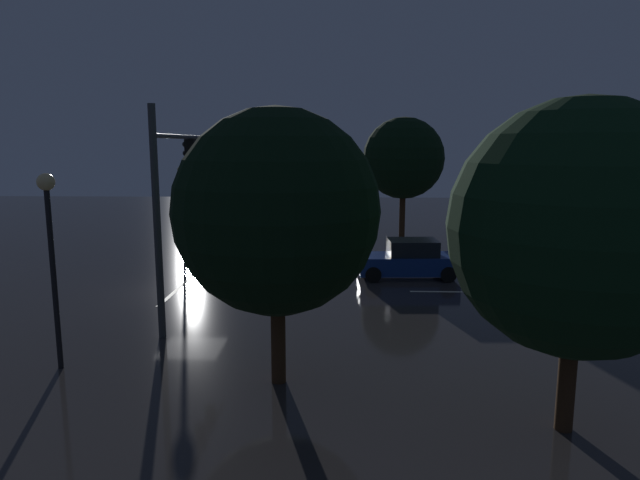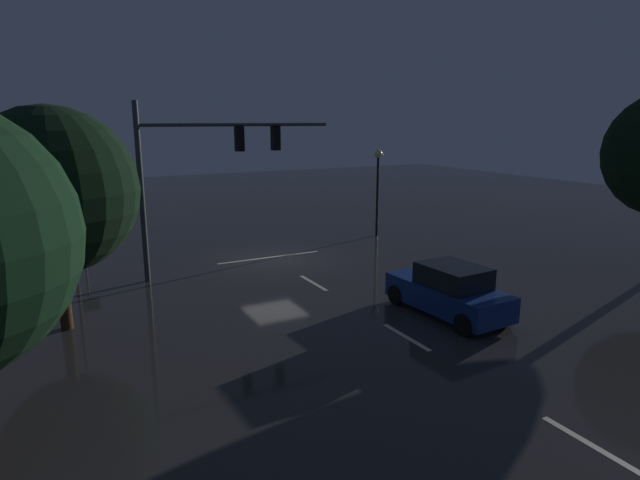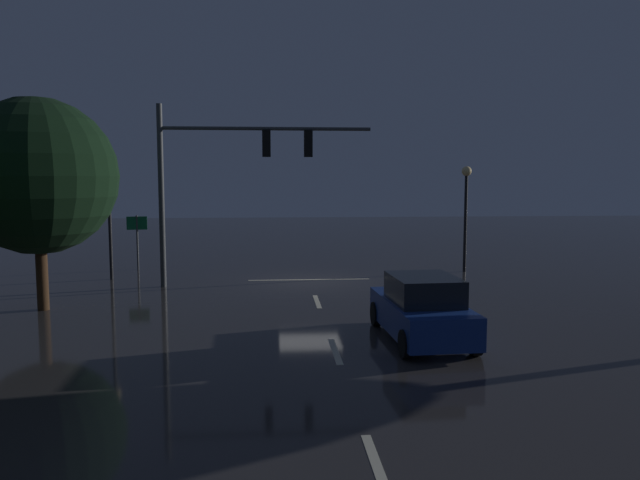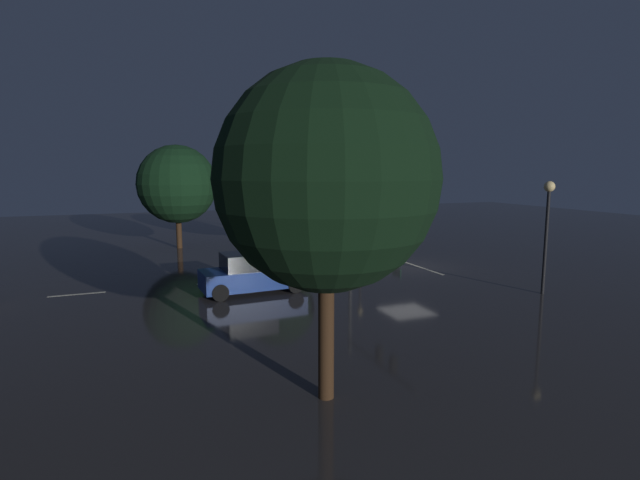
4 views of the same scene
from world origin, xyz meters
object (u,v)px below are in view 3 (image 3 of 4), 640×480
at_px(tree_right_far, 37,176).
at_px(street_lamp_right_kerb, 109,193).
at_px(traffic_signal_assembly, 228,164).
at_px(car_approaching, 422,310).
at_px(street_lamp_left_kerb, 466,197).
at_px(route_sign, 137,231).

bearing_deg(tree_right_far, street_lamp_right_kerb, -96.38).
bearing_deg(traffic_signal_assembly, tree_right_far, 34.75).
bearing_deg(car_approaching, traffic_signal_assembly, -56.80).
bearing_deg(car_approaching, street_lamp_left_kerb, -112.74).
distance_m(traffic_signal_assembly, tree_right_far, 6.89).
relative_size(car_approaching, street_lamp_left_kerb, 0.95).
distance_m(traffic_signal_assembly, street_lamp_left_kerb, 10.72).
relative_size(traffic_signal_assembly, car_approaching, 1.83).
xyz_separation_m(traffic_signal_assembly, car_approaching, (-5.50, 8.41, -3.93)).
xyz_separation_m(car_approaching, route_sign, (9.98, -12.98, 1.00)).
relative_size(street_lamp_right_kerb, tree_right_far, 0.76).
xyz_separation_m(traffic_signal_assembly, route_sign, (4.48, -4.56, -2.93)).
bearing_deg(car_approaching, route_sign, -52.43).
bearing_deg(route_sign, street_lamp_right_kerb, 79.01).
xyz_separation_m(car_approaching, street_lamp_left_kerb, (-4.73, -11.28, 2.52)).
distance_m(street_lamp_left_kerb, street_lamp_right_kerb, 15.25).
distance_m(street_lamp_left_kerb, tree_right_far, 17.29).
xyz_separation_m(street_lamp_right_kerb, tree_right_far, (0.65, 5.84, 0.67)).
bearing_deg(tree_right_far, traffic_signal_assembly, -145.25).
height_order(street_lamp_right_kerb, tree_right_far, tree_right_far).
bearing_deg(tree_right_far, route_sign, -97.83).
height_order(traffic_signal_assembly, route_sign, traffic_signal_assembly).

